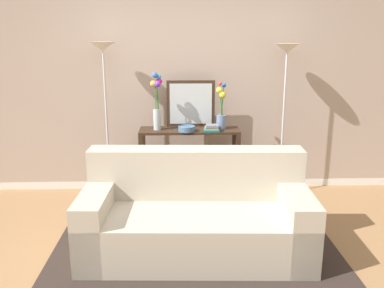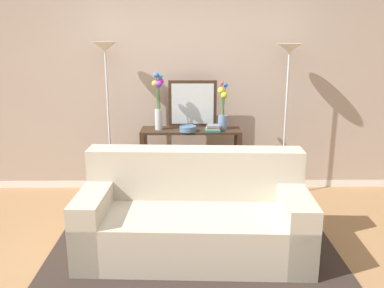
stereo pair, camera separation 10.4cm
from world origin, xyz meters
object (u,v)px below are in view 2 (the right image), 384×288
object	(u,v)px
console_table	(191,152)
book_row_under_console	(171,193)
floor_lamp_left	(106,77)
vase_short_flowers	(223,111)
couch	(194,218)
fruit_bowl	(188,129)
floor_lamp_right	(288,78)
wall_mirror	(193,104)
vase_tall_flowers	(158,102)
book_stack	(213,128)

from	to	relation	value
console_table	book_row_under_console	size ratio (longest dim) A/B	2.49
floor_lamp_left	vase_short_flowers	distance (m)	1.36
console_table	floor_lamp_left	bearing A→B (deg)	176.29
floor_lamp_left	vase_short_flowers	size ratio (longest dim) A/B	3.33
book_row_under_console	floor_lamp_left	bearing A→B (deg)	175.05
couch	console_table	world-z (taller)	couch
vase_short_flowers	fruit_bowl	bearing A→B (deg)	-164.54
couch	floor_lamp_right	world-z (taller)	floor_lamp_right
floor_lamp_left	wall_mirror	xyz separation A→B (m)	(0.97, 0.08, -0.32)
wall_mirror	vase_tall_flowers	distance (m)	0.42
console_table	vase_short_flowers	bearing A→B (deg)	0.21
couch	book_row_under_console	size ratio (longest dim) A/B	4.34
floor_lamp_right	vase_tall_flowers	world-z (taller)	floor_lamp_right
floor_lamp_left	fruit_bowl	distance (m)	1.08
console_table	couch	bearing A→B (deg)	-89.03
book_row_under_console	floor_lamp_right	bearing A→B (deg)	2.64
fruit_bowl	vase_short_flowers	bearing A→B (deg)	15.46
wall_mirror	floor_lamp_right	bearing A→B (deg)	-4.52
floor_lamp_left	book_stack	bearing A→B (deg)	-8.10
console_table	vase_short_flowers	world-z (taller)	vase_short_flowers
floor_lamp_left	floor_lamp_right	world-z (taller)	floor_lamp_left
book_stack	floor_lamp_left	bearing A→B (deg)	171.90
vase_tall_flowers	vase_short_flowers	distance (m)	0.74
floor_lamp_left	wall_mirror	size ratio (longest dim) A/B	3.24
wall_mirror	book_stack	distance (m)	0.41
couch	vase_short_flowers	distance (m)	1.49
couch	book_stack	xyz separation A→B (m)	(0.23, 1.14, 0.56)
vase_tall_flowers	book_stack	xyz separation A→B (m)	(0.61, -0.09, -0.28)
fruit_bowl	book_stack	distance (m)	0.28
console_table	vase_tall_flowers	xyz separation A→B (m)	(-0.36, -0.02, 0.59)
fruit_bowl	floor_lamp_right	bearing A→B (deg)	8.56
console_table	floor_lamp_left	size ratio (longest dim) A/B	0.63
couch	console_table	bearing A→B (deg)	90.97
wall_mirror	fruit_bowl	world-z (taller)	wall_mirror
floor_lamp_right	book_stack	size ratio (longest dim) A/B	10.31
couch	book_stack	size ratio (longest dim) A/B	11.45
console_table	fruit_bowl	world-z (taller)	fruit_bowl
book_stack	book_row_under_console	world-z (taller)	book_stack
vase_tall_flowers	book_stack	bearing A→B (deg)	-8.43
book_row_under_console	vase_tall_flowers	bearing A→B (deg)	-172.14
wall_mirror	vase_short_flowers	xyz separation A→B (m)	(0.34, -0.14, -0.06)
console_table	book_stack	bearing A→B (deg)	-23.70
floor_lamp_left	vase_tall_flowers	bearing A→B (deg)	-7.74
wall_mirror	book_stack	size ratio (longest dim) A/B	3.22
couch	floor_lamp_left	xyz separation A→B (m)	(-0.97, 1.31, 1.11)
console_table	floor_lamp_right	world-z (taller)	floor_lamp_right
vase_short_flowers	fruit_bowl	xyz separation A→B (m)	(-0.40, -0.11, -0.18)
fruit_bowl	book_row_under_console	xyz separation A→B (m)	(-0.20, 0.11, -0.81)
fruit_bowl	console_table	bearing A→B (deg)	73.45
floor_lamp_right	vase_short_flowers	world-z (taller)	floor_lamp_right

